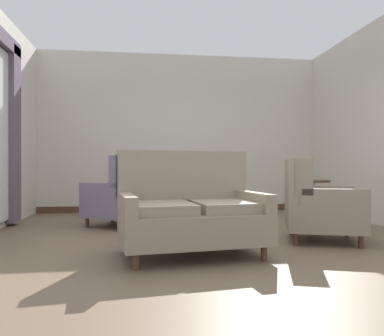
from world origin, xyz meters
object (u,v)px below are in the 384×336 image
object	(u,v)px
settee	(191,213)
armchair_back_corner	(122,196)
armchair_beside_settee	(316,206)
porcelain_vase	(206,184)
side_table	(312,201)
armchair_foreground_right	(191,196)
coffee_table	(208,202)

from	to	relation	value
settee	armchair_back_corner	size ratio (longest dim) A/B	1.39
armchair_back_corner	armchair_beside_settee	bearing A→B (deg)	93.36
porcelain_vase	armchair_beside_settee	size ratio (longest dim) A/B	0.32
armchair_back_corner	side_table	world-z (taller)	armchair_back_corner
armchair_back_corner	armchair_foreground_right	bearing A→B (deg)	140.49
armchair_beside_settee	armchair_foreground_right	distance (m)	2.13
coffee_table	armchair_back_corner	distance (m)	1.46
armchair_beside_settee	armchair_back_corner	size ratio (longest dim) A/B	0.99
coffee_table	settee	bearing A→B (deg)	-109.28
settee	armchair_foreground_right	bearing A→B (deg)	74.96
armchair_beside_settee	armchair_back_corner	bearing A→B (deg)	77.53
settee	armchair_back_corner	xyz separation A→B (m)	(-0.78, 1.91, 0.03)
settee	armchair_beside_settee	distance (m)	1.65
settee	coffee_table	bearing A→B (deg)	62.88
settee	armchair_beside_settee	xyz separation A→B (m)	(1.56, 0.52, -0.00)
coffee_table	side_table	distance (m)	1.46
armchair_beside_settee	side_table	size ratio (longest dim) A/B	1.52
coffee_table	armchair_beside_settee	world-z (taller)	armchair_beside_settee
settee	armchair_foreground_right	xyz separation A→B (m)	(0.28, 2.23, -0.00)
armchair_foreground_right	armchair_back_corner	size ratio (longest dim) A/B	0.91
porcelain_vase	side_table	distance (m)	1.51
coffee_table	armchair_foreground_right	bearing A→B (deg)	92.88
porcelain_vase	armchair_beside_settee	bearing A→B (deg)	-18.29
coffee_table	settee	size ratio (longest dim) A/B	0.63
side_table	armchair_beside_settee	bearing A→B (deg)	-110.83
porcelain_vase	side_table	xyz separation A→B (m)	(1.48, 0.19, -0.24)
porcelain_vase	side_table	size ratio (longest dim) A/B	0.48
armchair_beside_settee	armchair_foreground_right	size ratio (longest dim) A/B	1.09
porcelain_vase	settee	size ratio (longest dim) A/B	0.23
coffee_table	side_table	bearing A→B (deg)	5.42
armchair_back_corner	side_table	bearing A→B (deg)	106.92
porcelain_vase	armchair_foreground_right	xyz separation A→B (m)	(-0.03, 1.29, -0.24)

